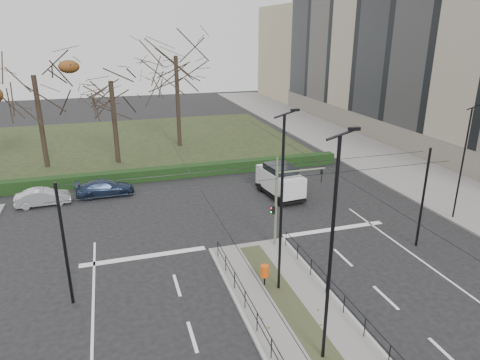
# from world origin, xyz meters

# --- Properties ---
(ground) EXTENTS (140.00, 140.00, 0.00)m
(ground) POSITION_xyz_m (0.00, 0.00, 0.00)
(ground) COLOR black
(ground) RESTS_ON ground
(median_island) EXTENTS (4.40, 15.00, 0.14)m
(median_island) POSITION_xyz_m (0.00, -2.50, 0.07)
(median_island) COLOR #63615E
(median_island) RESTS_ON ground
(sidewalk_east) EXTENTS (8.00, 90.00, 0.14)m
(sidewalk_east) POSITION_xyz_m (18.00, 22.00, 0.07)
(sidewalk_east) COLOR #63615E
(sidewalk_east) RESTS_ON ground
(park) EXTENTS (38.00, 26.00, 0.10)m
(park) POSITION_xyz_m (-6.00, 32.00, 0.05)
(park) COLOR black
(park) RESTS_ON ground
(hedge) EXTENTS (38.00, 1.00, 1.00)m
(hedge) POSITION_xyz_m (-6.00, 18.60, 0.50)
(hedge) COLOR black
(hedge) RESTS_ON ground
(apartment_block) EXTENTS (13.09, 52.10, 21.64)m
(apartment_block) POSITION_xyz_m (27.97, 23.97, 10.39)
(apartment_block) COLOR tan
(apartment_block) RESTS_ON ground
(median_railing) EXTENTS (4.14, 13.24, 0.92)m
(median_railing) POSITION_xyz_m (0.00, -2.60, 0.98)
(median_railing) COLOR black
(median_railing) RESTS_ON median_island
(catenary) EXTENTS (20.00, 34.00, 6.00)m
(catenary) POSITION_xyz_m (0.00, 1.62, 3.42)
(catenary) COLOR black
(catenary) RESTS_ON ground
(traffic_light) EXTENTS (3.28, 1.89, 4.83)m
(traffic_light) POSITION_xyz_m (1.78, 4.35, 2.95)
(traffic_light) COLOR #65755A
(traffic_light) RESTS_ON median_island
(litter_bin) EXTENTS (0.42, 0.42, 1.08)m
(litter_bin) POSITION_xyz_m (-0.56, 0.54, 0.91)
(litter_bin) COLOR black
(litter_bin) RESTS_ON median_island
(streetlamp_median_near) EXTENTS (0.75, 0.15, 9.02)m
(streetlamp_median_near) POSITION_xyz_m (-0.10, -4.79, 4.73)
(streetlamp_median_near) COLOR black
(streetlamp_median_near) RESTS_ON median_island
(streetlamp_median_far) EXTENTS (0.74, 0.15, 8.80)m
(streetlamp_median_far) POSITION_xyz_m (0.03, 0.06, 4.62)
(streetlamp_median_far) COLOR black
(streetlamp_median_far) RESTS_ON median_island
(streetlamp_sidewalk) EXTENTS (0.64, 0.13, 7.61)m
(streetlamp_sidewalk) POSITION_xyz_m (14.52, 4.45, 4.01)
(streetlamp_sidewalk) COLOR black
(streetlamp_sidewalk) RESTS_ON sidewalk_east
(parked_car_second) EXTENTS (3.86, 1.57, 1.25)m
(parked_car_second) POSITION_xyz_m (-12.30, 15.27, 0.62)
(parked_car_second) COLOR #B0B3B8
(parked_car_second) RESTS_ON ground
(parked_car_third) EXTENTS (4.32, 1.79, 1.25)m
(parked_car_third) POSITION_xyz_m (-7.95, 15.91, 0.62)
(parked_car_third) COLOR #1C2943
(parked_car_third) RESTS_ON ground
(white_van) EXTENTS (2.53, 4.86, 2.48)m
(white_van) POSITION_xyz_m (4.88, 11.89, 1.29)
(white_van) COLOR silver
(white_van) RESTS_ON ground
(rust_tree) EXTENTS (8.59, 8.59, 10.92)m
(rust_tree) POSITION_xyz_m (-13.07, 25.03, 8.40)
(rust_tree) COLOR black
(rust_tree) RESTS_ON park
(bare_tree_center) EXTENTS (9.06, 9.06, 12.66)m
(bare_tree_center) POSITION_xyz_m (0.02, 28.99, 8.93)
(bare_tree_center) COLOR black
(bare_tree_center) RESTS_ON park
(bare_tree_near) EXTENTS (6.58, 6.58, 10.18)m
(bare_tree_near) POSITION_xyz_m (-6.69, 24.49, 7.20)
(bare_tree_near) COLOR black
(bare_tree_near) RESTS_ON park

